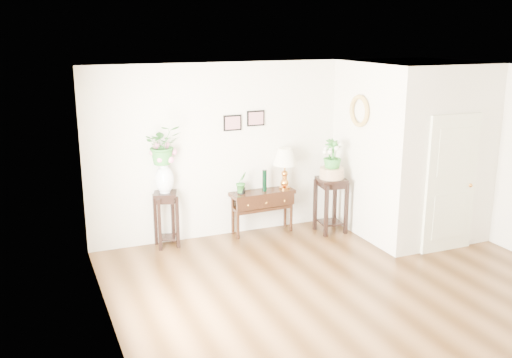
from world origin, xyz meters
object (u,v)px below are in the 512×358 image
console_table (262,212)px  plant_stand_a (166,219)px  plant_stand_b (331,205)px  table_lamp (285,168)px

console_table → plant_stand_a: size_ratio=1.23×
plant_stand_b → table_lamp: bearing=149.2°
plant_stand_a → console_table: bearing=0.0°
table_lamp → console_table: bearing=180.0°
console_table → table_lamp: bearing=-2.9°
plant_stand_a → plant_stand_b: 2.72m
console_table → plant_stand_b: plant_stand_b is taller
plant_stand_a → plant_stand_b: size_ratio=0.95×
console_table → table_lamp: 0.81m
plant_stand_a → table_lamp: bearing=0.0°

